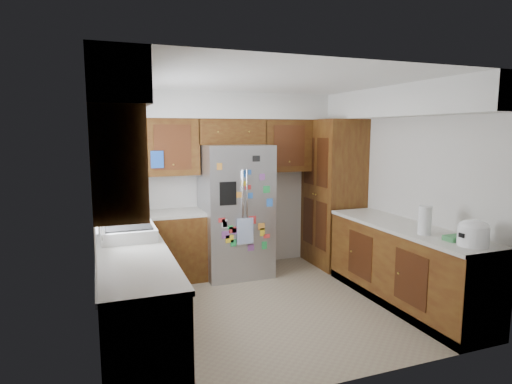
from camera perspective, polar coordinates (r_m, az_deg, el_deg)
floor at (r=5.06m, az=1.65°, el=-14.94°), size 3.60×3.60×0.00m
room_shell at (r=4.96m, az=-0.99°, el=6.26°), size 3.64×3.24×2.52m
left_counter_run at (r=4.63m, az=-14.62°, el=-11.78°), size 1.36×3.20×0.92m
right_counter_run at (r=5.27m, az=19.22°, el=-9.58°), size 0.63×2.25×0.92m
pantry at (r=6.43m, az=10.24°, el=-0.14°), size 0.60×0.90×2.15m
fridge at (r=5.89m, az=-2.74°, el=-2.49°), size 0.90×0.79×1.80m
bridge_cabinet at (r=6.01m, az=-3.47°, el=8.02°), size 0.96×0.34×0.35m
fridge_top_items at (r=5.99m, az=-3.82°, el=10.81°), size 0.63×0.31×0.25m
sink_assembly at (r=4.53m, az=-16.70°, el=-4.93°), size 0.52×0.70×0.37m
left_counter_clutter at (r=5.24m, az=-17.00°, el=-2.50°), size 0.35×0.91×0.38m
rice_cooker at (r=4.49m, az=26.99°, el=-4.81°), size 0.29×0.28×0.25m
paper_towel at (r=4.76m, az=21.59°, el=-3.53°), size 0.13×0.13×0.30m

